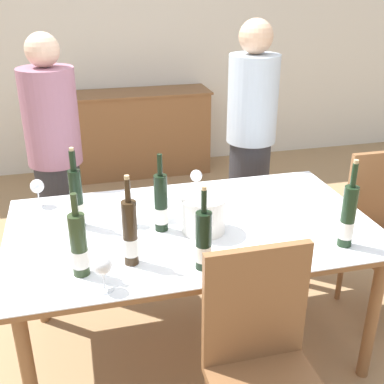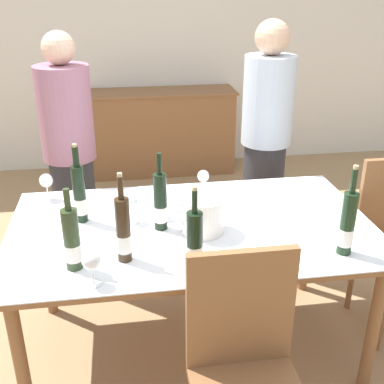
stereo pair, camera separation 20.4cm
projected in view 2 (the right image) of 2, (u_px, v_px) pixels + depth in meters
name	position (u px, v px, depth m)	size (l,w,h in m)	color
ground_plane	(192.00, 345.00, 2.70)	(12.00, 12.00, 0.00)	#A37F56
back_wall	(147.00, 30.00, 4.80)	(8.00, 0.10, 2.80)	silver
sideboard_cabinet	(162.00, 132.00, 4.95)	(1.48, 0.46, 0.85)	brown
dining_table	(192.00, 237.00, 2.41)	(1.80, 1.04, 0.76)	brown
ice_bucket	(203.00, 213.00, 2.29)	(0.22, 0.22, 0.18)	white
wine_bottle_0	(160.00, 203.00, 2.30)	(0.07, 0.07, 0.39)	black
wine_bottle_1	(72.00, 241.00, 1.99)	(0.07, 0.07, 0.37)	#28381E
wine_bottle_2	(347.00, 225.00, 2.09)	(0.07, 0.07, 0.42)	black
wine_bottle_3	(80.00, 194.00, 2.37)	(0.06, 0.06, 0.41)	black
wine_bottle_4	(123.00, 231.00, 2.04)	(0.06, 0.06, 0.41)	#332314
wine_bottle_5	(195.00, 242.00, 1.99)	(0.07, 0.07, 0.38)	black
wine_glass_0	(208.00, 200.00, 2.44)	(0.08, 0.08, 0.14)	white
wine_glass_1	(203.00, 177.00, 2.72)	(0.07, 0.07, 0.13)	white
wine_glass_2	(164.00, 202.00, 2.42)	(0.08, 0.08, 0.14)	white
wine_glass_3	(91.00, 262.00, 1.89)	(0.08, 0.08, 0.15)	white
wine_glass_4	(46.00, 182.00, 2.62)	(0.07, 0.07, 0.15)	white
wine_glass_5	(131.00, 203.00, 2.37)	(0.07, 0.07, 0.15)	white
chair_near_front	(245.00, 362.00, 1.81)	(0.42, 0.42, 0.99)	brown
person_host	(71.00, 162.00, 3.07)	(0.33, 0.33, 1.61)	#2D2D33
person_guest_left	(265.00, 148.00, 3.23)	(0.33, 0.33, 1.66)	#2D2D33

